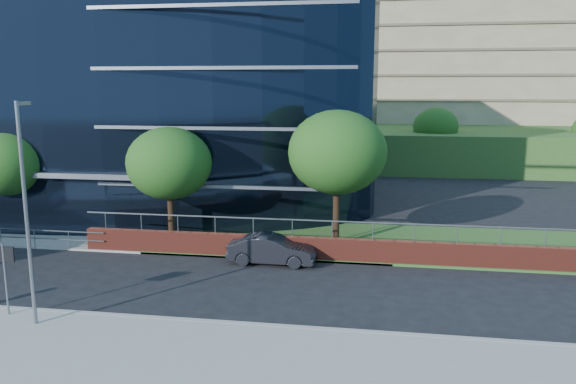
% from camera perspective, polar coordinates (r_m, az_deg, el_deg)
% --- Properties ---
extents(grass_verge, '(36.00, 8.00, 0.12)m').
position_cam_1_polar(grass_verge, '(32.39, 19.32, -5.28)').
color(grass_verge, '#2D511E').
rests_on(grass_verge, ground).
extents(glass_office, '(44.00, 23.10, 16.00)m').
position_cam_1_polar(glass_office, '(46.16, -19.80, 9.27)').
color(glass_office, black).
rests_on(glass_office, ground).
extents(retaining_wall, '(34.00, 0.40, 2.11)m').
position_cam_1_polar(retaining_wall, '(28.21, 12.64, -6.10)').
color(retaining_wall, maroon).
rests_on(retaining_wall, ground).
extents(apartment_block, '(60.00, 42.00, 30.00)m').
position_cam_1_polar(apartment_block, '(78.18, 19.74, 11.87)').
color(apartment_block, '#2D511E').
rests_on(apartment_block, ground).
extents(street_sign, '(0.85, 0.09, 2.80)m').
position_cam_1_polar(street_sign, '(23.53, -26.87, -6.49)').
color(street_sign, slate).
rests_on(street_sign, pavement_near).
extents(tree_far_b, '(4.29, 4.29, 6.05)m').
position_cam_1_polar(tree_far_b, '(36.27, -26.61, 2.54)').
color(tree_far_b, black).
rests_on(tree_far_b, ground).
extents(tree_far_c, '(4.62, 4.62, 6.51)m').
position_cam_1_polar(tree_far_c, '(31.01, -11.98, 2.86)').
color(tree_far_c, black).
rests_on(tree_far_c, ground).
extents(tree_far_d, '(5.28, 5.28, 7.44)m').
position_cam_1_polar(tree_far_d, '(29.95, 5.02, 4.04)').
color(tree_far_d, black).
rests_on(tree_far_d, ground).
extents(tree_dist_e, '(4.62, 4.62, 6.51)m').
position_cam_1_polar(tree_dist_e, '(60.11, 14.78, 6.41)').
color(tree_dist_e, black).
rests_on(tree_dist_e, ground).
extents(streetlight_east, '(0.15, 0.77, 8.00)m').
position_cam_1_polar(streetlight_east, '(21.68, -25.06, -1.48)').
color(streetlight_east, slate).
rests_on(streetlight_east, pavement_near).
extents(parked_car, '(4.38, 1.61, 1.43)m').
position_cam_1_polar(parked_car, '(27.79, -1.64, -5.87)').
color(parked_car, black).
rests_on(parked_car, ground).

